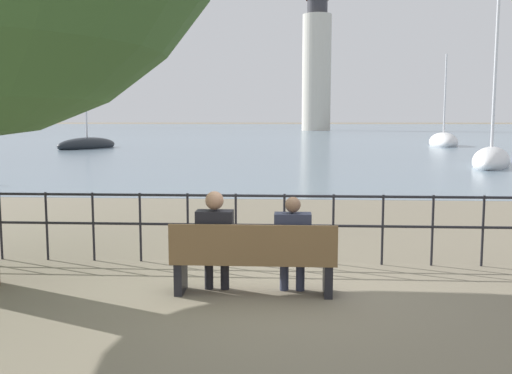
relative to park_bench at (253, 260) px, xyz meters
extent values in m
plane|color=#7A705B|center=(0.00, 0.07, -0.44)|extent=(1000.00, 1000.00, 0.00)
cube|color=slate|center=(0.00, 158.53, -0.44)|extent=(600.00, 300.00, 0.01)
cube|color=brown|center=(0.00, 0.07, -0.02)|extent=(2.02, 0.45, 0.05)
cube|color=brown|center=(0.00, -0.14, 0.23)|extent=(2.02, 0.04, 0.45)
cube|color=black|center=(-0.91, 0.07, -0.24)|extent=(0.10, 0.41, 0.40)
cube|color=black|center=(0.91, 0.07, -0.24)|extent=(0.10, 0.41, 0.40)
cylinder|color=black|center=(-0.58, 0.22, -0.22)|extent=(0.11, 0.11, 0.45)
cylinder|color=black|center=(-0.38, 0.22, -0.22)|extent=(0.11, 0.11, 0.45)
cube|color=black|center=(-0.48, 0.13, 0.06)|extent=(0.38, 0.26, 0.14)
cube|color=black|center=(-0.48, 0.05, 0.30)|extent=(0.45, 0.24, 0.59)
sphere|color=#A87A5B|center=(-0.48, 0.05, 0.72)|extent=(0.23, 0.23, 0.23)
cylinder|color=#2D3347|center=(0.38, 0.22, -0.22)|extent=(0.11, 0.11, 0.45)
cylinder|color=#2D3347|center=(0.58, 0.22, -0.22)|extent=(0.11, 0.11, 0.45)
cube|color=#2D3347|center=(0.48, 0.13, 0.06)|extent=(0.38, 0.26, 0.14)
cube|color=#2D3347|center=(0.48, 0.05, 0.29)|extent=(0.45, 0.24, 0.56)
sphere|color=#846047|center=(0.48, 0.05, 0.68)|extent=(0.19, 0.19, 0.19)
cylinder|color=black|center=(-3.99, 1.58, 0.08)|extent=(0.04, 0.04, 1.05)
cylinder|color=black|center=(-3.27, 1.58, 0.08)|extent=(0.04, 0.04, 1.05)
cylinder|color=black|center=(-2.54, 1.58, 0.08)|extent=(0.04, 0.04, 1.05)
cylinder|color=black|center=(-1.82, 1.58, 0.08)|extent=(0.04, 0.04, 1.05)
cylinder|color=black|center=(-1.09, 1.58, 0.08)|extent=(0.04, 0.04, 1.05)
cylinder|color=black|center=(-0.36, 1.58, 0.08)|extent=(0.04, 0.04, 1.05)
cylinder|color=black|center=(0.36, 1.58, 0.08)|extent=(0.04, 0.04, 1.05)
cylinder|color=black|center=(1.09, 1.58, 0.08)|extent=(0.04, 0.04, 1.05)
cylinder|color=black|center=(1.82, 1.58, 0.08)|extent=(0.04, 0.04, 1.05)
cylinder|color=black|center=(2.54, 1.58, 0.08)|extent=(0.04, 0.04, 1.05)
cylinder|color=black|center=(3.27, 1.58, 0.08)|extent=(0.04, 0.04, 1.05)
cylinder|color=black|center=(0.00, 1.58, 0.58)|extent=(10.89, 0.04, 0.04)
cylinder|color=black|center=(0.00, 1.58, 0.14)|extent=(10.89, 0.04, 0.04)
ellipsoid|color=white|center=(13.22, 41.43, -0.12)|extent=(2.77, 5.66, 1.61)
cylinder|color=silver|center=(13.22, 41.43, 3.72)|extent=(0.14, 0.14, 6.71)
ellipsoid|color=white|center=(9.85, 20.35, -0.18)|extent=(3.76, 6.11, 1.29)
cylinder|color=silver|center=(9.85, 20.35, 5.19)|extent=(0.14, 0.14, 9.96)
ellipsoid|color=black|center=(-14.89, 35.72, -0.20)|extent=(3.93, 6.46, 1.19)
cylinder|color=silver|center=(-14.89, 35.72, 3.72)|extent=(0.14, 0.14, 7.13)
cylinder|color=beige|center=(5.91, 111.68, 11.20)|extent=(5.85, 5.85, 23.28)
cylinder|color=#2D2D33|center=(5.91, 111.68, 24.26)|extent=(4.10, 4.10, 2.84)
camera|label=1|loc=(0.43, -6.79, 1.70)|focal=40.00mm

